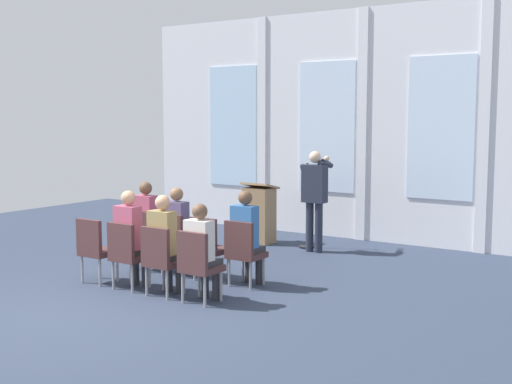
{
  "coord_description": "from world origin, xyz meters",
  "views": [
    {
      "loc": [
        6.16,
        -5.49,
        2.37
      ],
      "look_at": [
        0.17,
        3.48,
        1.16
      ],
      "focal_mm": 46.74,
      "sensor_mm": 36.0,
      "label": 1
    }
  ],
  "objects_px": {
    "chair_r0_c2": "(208,245)",
    "audience_r1_c1": "(131,235)",
    "audience_r0_c0": "(148,221)",
    "speaker": "(315,193)",
    "lectern": "(259,214)",
    "audience_r1_c2": "(165,240)",
    "audience_r1_c3": "(202,247)",
    "mic_stand": "(307,229)",
    "audience_r0_c3": "(247,233)",
    "chair_r1_c1": "(127,252)",
    "chair_r0_c0": "(144,236)",
    "chair_r1_c2": "(161,257)",
    "chair_r1_c3": "(198,262)",
    "audience_r0_c1": "(178,226)",
    "chair_r0_c1": "(175,240)",
    "chair_r1_c0": "(95,247)",
    "chair_r0_c3": "(243,249)"
  },
  "relations": [
    {
      "from": "audience_r1_c3",
      "to": "lectern",
      "type": "bearing_deg",
      "value": 113.2
    },
    {
      "from": "audience_r0_c3",
      "to": "chair_r1_c1",
      "type": "xyz_separation_m",
      "value": [
        -1.25,
        -1.09,
        -0.22
      ]
    },
    {
      "from": "lectern",
      "to": "audience_r1_c1",
      "type": "height_order",
      "value": "audience_r1_c1"
    },
    {
      "from": "lectern",
      "to": "audience_r0_c3",
      "type": "xyz_separation_m",
      "value": [
        1.63,
        -2.8,
        0.2
      ]
    },
    {
      "from": "audience_r1_c2",
      "to": "audience_r1_c3",
      "type": "bearing_deg",
      "value": 0.34
    },
    {
      "from": "chair_r0_c1",
      "to": "audience_r1_c2",
      "type": "relative_size",
      "value": 0.69
    },
    {
      "from": "chair_r0_c2",
      "to": "audience_r1_c2",
      "type": "height_order",
      "value": "audience_r1_c2"
    },
    {
      "from": "audience_r0_c3",
      "to": "chair_r1_c3",
      "type": "bearing_deg",
      "value": -90.0
    },
    {
      "from": "chair_r1_c2",
      "to": "audience_r0_c3",
      "type": "bearing_deg",
      "value": 60.29
    },
    {
      "from": "audience_r0_c3",
      "to": "audience_r1_c2",
      "type": "height_order",
      "value": "audience_r0_c3"
    },
    {
      "from": "mic_stand",
      "to": "audience_r0_c0",
      "type": "height_order",
      "value": "mic_stand"
    },
    {
      "from": "chair_r0_c2",
      "to": "audience_r1_c1",
      "type": "height_order",
      "value": "audience_r1_c1"
    },
    {
      "from": "chair_r1_c3",
      "to": "chair_r0_c1",
      "type": "bearing_deg",
      "value": 140.9
    },
    {
      "from": "chair_r1_c0",
      "to": "chair_r1_c1",
      "type": "distance_m",
      "value": 0.62
    },
    {
      "from": "speaker",
      "to": "mic_stand",
      "type": "height_order",
      "value": "speaker"
    },
    {
      "from": "chair_r1_c3",
      "to": "chair_r1_c0",
      "type": "bearing_deg",
      "value": 180.0
    },
    {
      "from": "chair_r0_c3",
      "to": "mic_stand",
      "type": "bearing_deg",
      "value": 102.43
    },
    {
      "from": "chair_r1_c0",
      "to": "chair_r1_c2",
      "type": "relative_size",
      "value": 1.0
    },
    {
      "from": "mic_stand",
      "to": "audience_r0_c1",
      "type": "xyz_separation_m",
      "value": [
        -0.6,
        -2.88,
        0.4
      ]
    },
    {
      "from": "lectern",
      "to": "chair_r0_c0",
      "type": "relative_size",
      "value": 1.23
    },
    {
      "from": "chair_r0_c2",
      "to": "audience_r0_c3",
      "type": "distance_m",
      "value": 0.67
    },
    {
      "from": "audience_r0_c0",
      "to": "audience_r1_c1",
      "type": "bearing_deg",
      "value": -58.39
    },
    {
      "from": "mic_stand",
      "to": "chair_r1_c1",
      "type": "height_order",
      "value": "mic_stand"
    },
    {
      "from": "mic_stand",
      "to": "chair_r1_c1",
      "type": "distance_m",
      "value": 4.03
    },
    {
      "from": "chair_r1_c2",
      "to": "audience_r1_c3",
      "type": "distance_m",
      "value": 0.66
    },
    {
      "from": "chair_r0_c1",
      "to": "chair_r0_c3",
      "type": "distance_m",
      "value": 1.25
    },
    {
      "from": "chair_r1_c0",
      "to": "chair_r1_c1",
      "type": "xyz_separation_m",
      "value": [
        0.62,
        0.0,
        0.0
      ]
    },
    {
      "from": "mic_stand",
      "to": "chair_r0_c2",
      "type": "relative_size",
      "value": 1.65
    },
    {
      "from": "audience_r0_c1",
      "to": "audience_r0_c3",
      "type": "bearing_deg",
      "value": -0.07
    },
    {
      "from": "mic_stand",
      "to": "audience_r1_c2",
      "type": "bearing_deg",
      "value": -89.57
    },
    {
      "from": "audience_r0_c0",
      "to": "audience_r0_c1",
      "type": "distance_m",
      "value": 0.62
    },
    {
      "from": "chair_r1_c1",
      "to": "audience_r1_c1",
      "type": "bearing_deg",
      "value": 90.0
    },
    {
      "from": "chair_r0_c3",
      "to": "chair_r0_c1",
      "type": "bearing_deg",
      "value": 180.0
    },
    {
      "from": "speaker",
      "to": "audience_r1_c2",
      "type": "distance_m",
      "value": 3.68
    },
    {
      "from": "chair_r1_c1",
      "to": "audience_r1_c1",
      "type": "xyz_separation_m",
      "value": [
        0.0,
        0.08,
        0.23
      ]
    },
    {
      "from": "mic_stand",
      "to": "audience_r1_c2",
      "type": "xyz_separation_m",
      "value": [
        0.03,
        -3.9,
        0.41
      ]
    },
    {
      "from": "chair_r1_c1",
      "to": "chair_r0_c0",
      "type": "bearing_deg",
      "value": 121.6
    },
    {
      "from": "audience_r0_c3",
      "to": "audience_r1_c2",
      "type": "xyz_separation_m",
      "value": [
        -0.62,
        -1.01,
        -0.0
      ]
    },
    {
      "from": "audience_r0_c3",
      "to": "chair_r1_c1",
      "type": "distance_m",
      "value": 1.67
    },
    {
      "from": "speaker",
      "to": "lectern",
      "type": "distance_m",
      "value": 1.37
    },
    {
      "from": "mic_stand",
      "to": "audience_r1_c1",
      "type": "xyz_separation_m",
      "value": [
        -0.6,
        -3.9,
        0.42
      ]
    },
    {
      "from": "chair_r0_c0",
      "to": "chair_r1_c3",
      "type": "bearing_deg",
      "value": -28.45
    },
    {
      "from": "lectern",
      "to": "audience_r0_c3",
      "type": "bearing_deg",
      "value": -59.75
    },
    {
      "from": "chair_r1_c1",
      "to": "chair_r1_c3",
      "type": "relative_size",
      "value": 1.0
    },
    {
      "from": "speaker",
      "to": "audience_r1_c2",
      "type": "relative_size",
      "value": 1.32
    },
    {
      "from": "audience_r1_c1",
      "to": "chair_r1_c2",
      "type": "relative_size",
      "value": 1.46
    },
    {
      "from": "mic_stand",
      "to": "audience_r0_c0",
      "type": "bearing_deg",
      "value": -112.92
    },
    {
      "from": "chair_r1_c2",
      "to": "audience_r1_c2",
      "type": "distance_m",
      "value": 0.23
    },
    {
      "from": "speaker",
      "to": "chair_r1_c1",
      "type": "bearing_deg",
      "value": -103.34
    },
    {
      "from": "audience_r0_c3",
      "to": "chair_r1_c3",
      "type": "relative_size",
      "value": 1.44
    }
  ]
}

